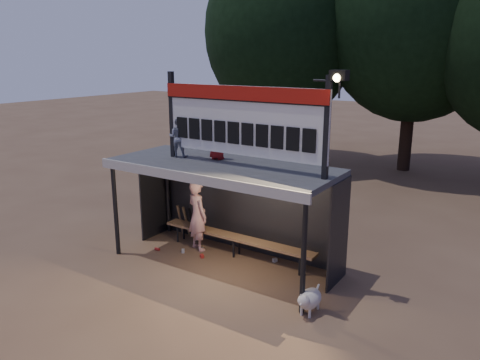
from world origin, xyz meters
The scene contains 12 objects.
ground centered at (0.00, 0.00, 0.00)m, with size 80.00×80.00×0.00m, color brown.
player centered at (-0.99, 0.37, 0.86)m, with size 0.63×0.41×1.72m, color white.
child_a centered at (-1.23, 0.04, 2.77)m, with size 0.44×0.34×0.91m, color slate.
child_b centered at (-0.35, 0.32, 2.77)m, with size 0.44×0.29×0.90m, color maroon.
dugout_shelter centered at (0.00, 0.24, 1.85)m, with size 5.10×2.08×2.32m.
scoreboard_assembly centered at (0.56, -0.01, 3.32)m, with size 4.10×0.27×1.99m.
bench centered at (0.00, 0.55, 0.43)m, with size 4.00×0.35×0.48m.
tree_left centered at (-4.00, 10.00, 5.51)m, with size 6.46×6.46×9.27m.
tree_mid centered at (1.00, 11.50, 6.17)m, with size 7.22×7.22×10.36m.
dog centered at (2.52, -0.85, 0.28)m, with size 0.36×0.81×0.49m.
bats centered at (-1.73, 0.82, 0.43)m, with size 0.48×0.33×0.84m.
litter centered at (-0.68, 0.17, 0.04)m, with size 2.81×1.10×0.08m.
Camera 1 is at (5.65, -7.93, 4.53)m, focal length 35.00 mm.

